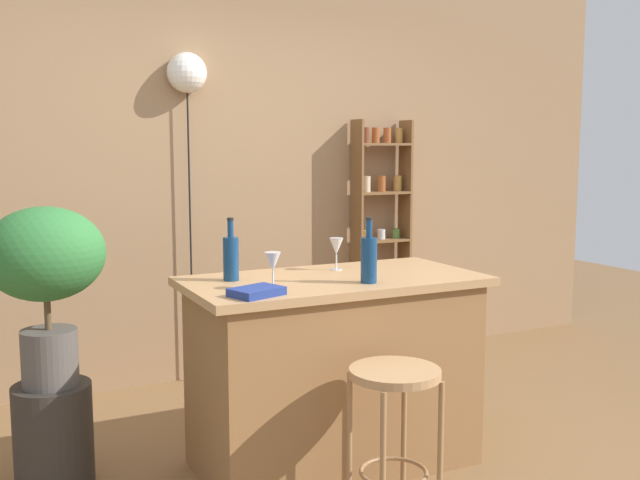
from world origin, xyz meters
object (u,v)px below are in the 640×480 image
Objects in this scene: plant_stool at (54,435)px; cookbook at (257,292)px; bottle_wine_red at (369,258)px; bottle_olive_oil at (231,257)px; pendant_globe_light at (187,75)px; bar_stool at (394,406)px; spice_shelf at (381,241)px; potted_plant at (45,268)px; wine_glass_left at (273,263)px; wine_glass_center at (336,247)px.

plant_stool is 2.27× the size of cookbook.
cookbook is (0.77, -0.61, 0.71)m from plant_stool.
bottle_wine_red is 1.03× the size of bottle_olive_oil.
pendant_globe_light is at bearing 49.33° from plant_stool.
bar_stool is 0.38× the size of spice_shelf.
bar_stool is at bearing -38.32° from plant_stool.
bottle_wine_red is at bearing -14.91° from cookbook.
potted_plant is at bearing 163.93° from bottle_olive_oil.
spice_shelf is at bearing 39.71° from bottle_olive_oil.
pendant_globe_light is at bearing 81.22° from bottle_olive_oil.
wine_glass_left and wine_glass_center have the same top height.
plant_stool is at bearing -155.05° from spice_shelf.
wine_glass_left is at bearing -94.15° from pendant_globe_light.
pendant_globe_light is (0.12, 1.68, 0.95)m from wine_glass_left.
plant_stool is 1.61× the size of bottle_olive_oil.
spice_shelf is 10.64× the size of wine_glass_left.
pendant_globe_light is (-0.36, 1.36, 0.95)m from wine_glass_center.
plant_stool is at bearing 163.93° from bottle_olive_oil.
potted_plant reaches higher than bar_stool.
potted_plant is at bearing 172.16° from wine_glass_center.
bottle_wine_red is 0.46m from wine_glass_left.
bottle_wine_red is 2.01m from pendant_globe_light.
potted_plant is 0.83m from bottle_olive_oil.
wine_glass_center is 0.08× the size of pendant_globe_light.
potted_plant is at bearing 157.15° from bottle_wine_red.
pendant_globe_light reaches higher than plant_stool.
wine_glass_center is at bearing 85.63° from bottle_wine_red.
bottle_olive_oil is 1.80× the size of wine_glass_left.
potted_plant is 1.02m from wine_glass_left.
wine_glass_center is 0.74m from cookbook.
bar_stool is 1.59m from plant_stool.
spice_shelf is 3.67× the size of plant_stool.
bottle_olive_oil is at bearing -16.07° from plant_stool.
bottle_wine_red is 1.44× the size of cookbook.
bar_stool is 1.02m from bottle_olive_oil.
plant_stool is at bearing 172.16° from wine_glass_center.
bar_stool is 3.99× the size of wine_glass_left.
bottle_wine_red is at bearing -22.85° from potted_plant.
potted_plant reaches higher than plant_stool.
wine_glass_left is 1.94m from pendant_globe_light.
bottle_wine_red reaches higher than bottle_olive_oil.
cookbook is at bearing -97.65° from pendant_globe_light.
bottle_olive_oil is (-0.44, 0.74, 0.55)m from bar_stool.
bottle_olive_oil is at bearing 108.72° from wine_glass_left.
plant_stool is at bearing -130.67° from pendant_globe_light.
cookbook is at bearing -93.49° from bottle_olive_oil.
potted_plant is at bearing -130.67° from pendant_globe_light.
wine_glass_left is 0.08× the size of pendant_globe_light.
bottle_olive_oil is 0.58m from wine_glass_center.
bottle_wine_red is at bearing 74.97° from bar_stool.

